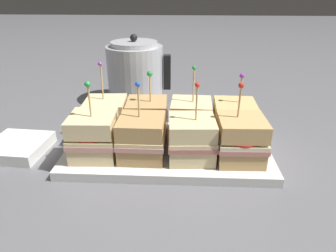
# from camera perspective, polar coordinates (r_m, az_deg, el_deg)

# --- Properties ---
(ground_plane) EXTENTS (6.00, 6.00, 0.00)m
(ground_plane) POSITION_cam_1_polar(r_m,az_deg,el_deg) (0.62, -0.00, -5.11)
(ground_plane) COLOR slate
(serving_platter) EXTENTS (0.40, 0.22, 0.02)m
(serving_platter) POSITION_cam_1_polar(r_m,az_deg,el_deg) (0.62, -0.00, -4.39)
(serving_platter) COLOR silver
(serving_platter) RESTS_ON ground_plane
(sandwich_front_far_left) EXTENTS (0.09, 0.09, 0.15)m
(sandwich_front_far_left) POSITION_cam_1_polar(r_m,az_deg,el_deg) (0.57, -13.95, -1.86)
(sandwich_front_far_left) COLOR beige
(sandwich_front_far_left) RESTS_ON serving_platter
(sandwich_front_center_left) EXTENTS (0.09, 0.09, 0.14)m
(sandwich_front_center_left) POSITION_cam_1_polar(r_m,az_deg,el_deg) (0.56, -5.01, -2.22)
(sandwich_front_center_left) COLOR tan
(sandwich_front_center_left) RESTS_ON serving_platter
(sandwich_front_center_right) EXTENTS (0.09, 0.09, 0.15)m
(sandwich_front_center_right) POSITION_cam_1_polar(r_m,az_deg,el_deg) (0.55, 4.53, -2.42)
(sandwich_front_center_right) COLOR beige
(sandwich_front_center_right) RESTS_ON serving_platter
(sandwich_front_far_right) EXTENTS (0.09, 0.09, 0.15)m
(sandwich_front_far_right) POSITION_cam_1_polar(r_m,az_deg,el_deg) (0.56, 13.65, -2.52)
(sandwich_front_far_right) COLOR tan
(sandwich_front_far_right) RESTS_ON serving_platter
(sandwich_back_far_left) EXTENTS (0.09, 0.09, 0.16)m
(sandwich_back_far_left) POSITION_cam_1_polar(r_m,az_deg,el_deg) (0.65, -11.65, 1.68)
(sandwich_back_far_left) COLOR beige
(sandwich_back_far_left) RESTS_ON serving_platter
(sandwich_back_center_left) EXTENTS (0.09, 0.09, 0.14)m
(sandwich_back_center_left) POSITION_cam_1_polar(r_m,az_deg,el_deg) (0.64, -3.98, 1.50)
(sandwich_back_center_left) COLOR tan
(sandwich_back_center_left) RESTS_ON serving_platter
(sandwich_back_center_right) EXTENTS (0.09, 0.09, 0.15)m
(sandwich_back_center_right) POSITION_cam_1_polar(r_m,az_deg,el_deg) (0.63, 4.38, 1.37)
(sandwich_back_center_right) COLOR beige
(sandwich_back_center_right) RESTS_ON serving_platter
(sandwich_back_far_right) EXTENTS (0.09, 0.09, 0.14)m
(sandwich_back_far_right) POSITION_cam_1_polar(r_m,az_deg,el_deg) (0.64, 12.43, 1.14)
(sandwich_back_far_right) COLOR tan
(sandwich_back_far_right) RESTS_ON serving_platter
(kettle_steel) EXTENTS (0.18, 0.16, 0.19)m
(kettle_steel) POSITION_cam_1_polar(r_m,az_deg,el_deg) (0.87, -6.17, 9.99)
(kettle_steel) COLOR #B7BABF
(kettle_steel) RESTS_ON ground_plane
(napkin_stack) EXTENTS (0.12, 0.12, 0.02)m
(napkin_stack) POSITION_cam_1_polar(r_m,az_deg,el_deg) (0.69, -26.68, -3.55)
(napkin_stack) COLOR white
(napkin_stack) RESTS_ON ground_plane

